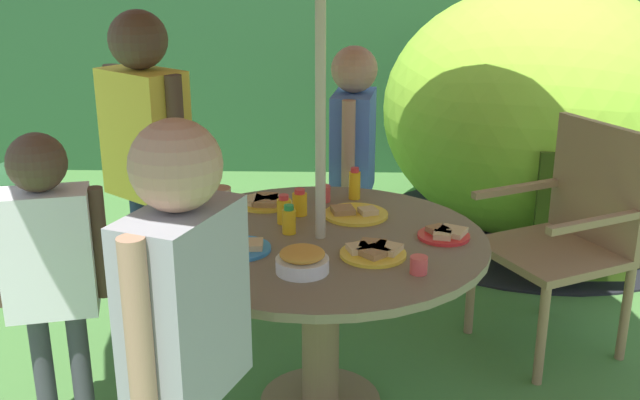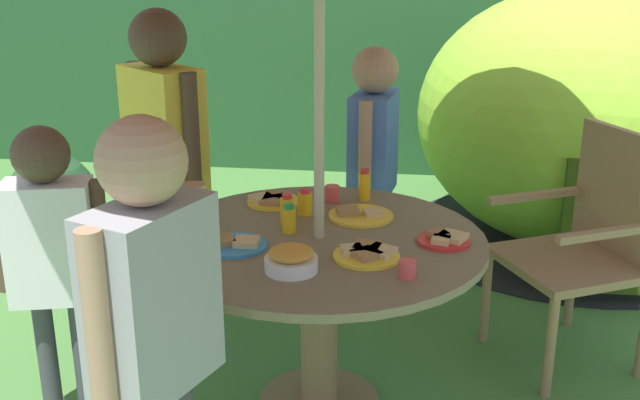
% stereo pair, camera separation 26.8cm
% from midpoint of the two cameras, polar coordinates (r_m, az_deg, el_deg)
% --- Properties ---
extents(hedge_backdrop, '(9.00, 0.70, 2.14)m').
position_cam_midpoint_polar(hedge_backdrop, '(5.99, -0.38, 12.91)').
color(hedge_backdrop, '#234C28').
rests_on(hedge_backdrop, ground_plane).
extents(garden_table, '(1.19, 1.19, 0.69)m').
position_cam_midpoint_polar(garden_table, '(2.74, -2.78, -5.91)').
color(garden_table, brown).
rests_on(garden_table, ground_plane).
extents(wooden_chair, '(0.66, 0.67, 0.98)m').
position_cam_midpoint_polar(wooden_chair, '(3.34, 16.20, -1.98)').
color(wooden_chair, '#93704C').
rests_on(wooden_chair, ground_plane).
extents(dome_tent, '(2.00, 2.00, 1.48)m').
position_cam_midpoint_polar(dome_tent, '(4.64, 14.64, 6.38)').
color(dome_tent, '#8CC633').
rests_on(dome_tent, ground_plane).
extents(potted_plant, '(0.46, 0.46, 0.62)m').
position_cam_midpoint_polar(potted_plant, '(4.28, -23.46, -0.91)').
color(potted_plant, brown).
rests_on(potted_plant, ground_plane).
extents(child_in_blue_shirt, '(0.22, 0.42, 1.25)m').
position_cam_midpoint_polar(child_in_blue_shirt, '(3.53, 0.34, 4.26)').
color(child_in_blue_shirt, '#3F3F47').
rests_on(child_in_blue_shirt, ground_plane).
extents(child_in_yellow_shirt, '(0.42, 0.39, 1.43)m').
position_cam_midpoint_polar(child_in_yellow_shirt, '(3.32, -15.30, 4.75)').
color(child_in_yellow_shirt, navy).
rests_on(child_in_yellow_shirt, ground_plane).
extents(child_in_white_shirt, '(0.38, 0.23, 1.12)m').
position_cam_midpoint_polar(child_in_white_shirt, '(2.69, -22.52, -3.78)').
color(child_in_white_shirt, '#3F3F47').
rests_on(child_in_white_shirt, ground_plane).
extents(child_in_grey_shirt, '(0.30, 0.42, 1.30)m').
position_cam_midpoint_polar(child_in_grey_shirt, '(1.94, -14.11, -7.80)').
color(child_in_grey_shirt, '#3F3F47').
rests_on(child_in_grey_shirt, ground_plane).
extents(snack_bowl, '(0.17, 0.17, 0.08)m').
position_cam_midpoint_polar(snack_bowl, '(2.40, -4.56, -4.62)').
color(snack_bowl, white).
rests_on(snack_bowl, garden_table).
extents(plate_back_edge, '(0.22, 0.22, 0.03)m').
position_cam_midpoint_polar(plate_back_edge, '(2.52, 1.03, -3.94)').
color(plate_back_edge, yellow).
rests_on(plate_back_edge, garden_table).
extents(plate_front_edge, '(0.25, 0.25, 0.03)m').
position_cam_midpoint_polar(plate_front_edge, '(2.88, -0.00, -1.07)').
color(plate_front_edge, yellow).
rests_on(plate_front_edge, garden_table).
extents(plate_far_left, '(0.21, 0.21, 0.03)m').
position_cam_midpoint_polar(plate_far_left, '(3.02, -6.72, -0.16)').
color(plate_far_left, yellow).
rests_on(plate_far_left, garden_table).
extents(plate_center_front, '(0.22, 0.22, 0.03)m').
position_cam_midpoint_polar(plate_center_front, '(2.60, -9.11, -3.60)').
color(plate_center_front, '#338CD8').
rests_on(plate_center_front, garden_table).
extents(plate_mid_right, '(0.18, 0.18, 0.03)m').
position_cam_midpoint_polar(plate_mid_right, '(2.69, 6.56, -2.62)').
color(plate_mid_right, red).
rests_on(plate_mid_right, garden_table).
extents(juice_bottle_near_left, '(0.05, 0.05, 0.11)m').
position_cam_midpoint_polar(juice_bottle_near_left, '(2.81, -5.46, -0.81)').
color(juice_bottle_near_left, yellow).
rests_on(juice_bottle_near_left, garden_table).
extents(juice_bottle_near_right, '(0.06, 0.06, 0.10)m').
position_cam_midpoint_polar(juice_bottle_near_right, '(2.89, -4.20, -0.27)').
color(juice_bottle_near_right, yellow).
rests_on(juice_bottle_near_right, garden_table).
extents(juice_bottle_far_right, '(0.05, 0.05, 0.11)m').
position_cam_midpoint_polar(juice_bottle_far_right, '(2.71, -5.19, -1.58)').
color(juice_bottle_far_right, yellow).
rests_on(juice_bottle_far_right, garden_table).
extents(juice_bottle_center_back, '(0.05, 0.05, 0.11)m').
position_cam_midpoint_polar(juice_bottle_center_back, '(2.70, -12.64, -2.00)').
color(juice_bottle_center_back, yellow).
rests_on(juice_bottle_center_back, garden_table).
extents(juice_bottle_mid_left, '(0.05, 0.05, 0.13)m').
position_cam_midpoint_polar(juice_bottle_mid_left, '(3.06, 0.12, 1.16)').
color(juice_bottle_mid_left, yellow).
rests_on(juice_bottle_mid_left, garden_table).
extents(cup_near, '(0.06, 0.06, 0.07)m').
position_cam_midpoint_polar(cup_near, '(3.04, -2.25, 0.46)').
color(cup_near, '#E04C47').
rests_on(cup_near, garden_table).
extents(cup_far, '(0.06, 0.06, 0.06)m').
position_cam_midpoint_polar(cup_far, '(2.39, 4.26, -4.96)').
color(cup_far, '#E04C47').
rests_on(cup_far, garden_table).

